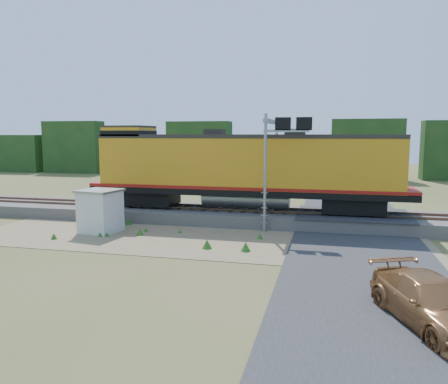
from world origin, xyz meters
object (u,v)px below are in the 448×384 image
(shed, at_px, (100,211))
(signal_gantry, at_px, (276,143))
(locomotive, at_px, (241,167))
(car, at_px, (431,302))

(shed, bearing_deg, signal_gantry, 33.71)
(locomotive, distance_m, signal_gantry, 2.96)
(signal_gantry, height_order, car, signal_gantry)
(shed, relative_size, signal_gantry, 0.37)
(signal_gantry, bearing_deg, locomotive, 164.30)
(locomotive, relative_size, shed, 8.19)
(signal_gantry, bearing_deg, shed, -155.42)
(locomotive, relative_size, car, 4.17)
(shed, relative_size, car, 0.51)
(shed, bearing_deg, locomotive, 43.68)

